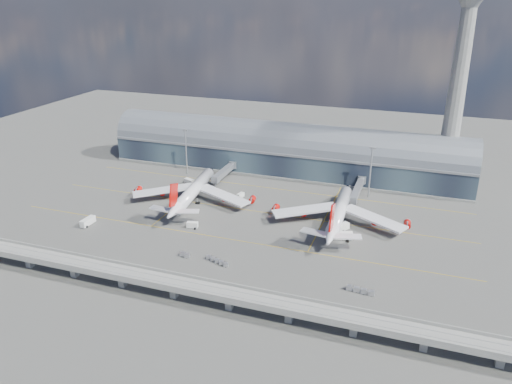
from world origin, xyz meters
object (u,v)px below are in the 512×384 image
(floodlight_mast_left, at_px, (186,151))
(floodlight_mast_right, at_px, (370,171))
(cargo_train_0, at_px, (185,255))
(service_truck_2, at_px, (341,236))
(service_truck_5, at_px, (189,182))
(cargo_train_1, at_px, (217,261))
(control_tower, at_px, (457,87))
(service_truck_4, at_px, (240,196))
(service_truck_0, at_px, (88,222))
(service_truck_3, at_px, (342,227))
(airliner_left, at_px, (192,192))
(airliner_right, at_px, (339,213))
(service_truck_1, at_px, (192,225))
(cargo_train_2, at_px, (360,290))

(floodlight_mast_left, distance_m, floodlight_mast_right, 100.00)
(cargo_train_0, bearing_deg, service_truck_2, -69.76)
(service_truck_5, distance_m, cargo_train_1, 84.35)
(control_tower, xyz_separation_m, cargo_train_1, (-80.38, -112.37, -50.88))
(control_tower, bearing_deg, service_truck_4, -151.86)
(service_truck_0, height_order, service_truck_3, service_truck_0)
(control_tower, height_order, service_truck_3, control_tower)
(service_truck_0, bearing_deg, floodlight_mast_left, 83.70)
(airliner_left, distance_m, service_truck_2, 76.47)
(floodlight_mast_right, bearing_deg, service_truck_4, -159.25)
(service_truck_2, bearing_deg, airliner_right, -0.72)
(service_truck_0, bearing_deg, service_truck_2, 15.03)
(service_truck_1, bearing_deg, service_truck_5, 15.30)
(service_truck_0, xyz_separation_m, cargo_train_1, (66.34, -11.23, -0.90))
(airliner_left, relative_size, cargo_train_2, 6.38)
(control_tower, height_order, airliner_left, control_tower)
(floodlight_mast_left, height_order, service_truck_4, floodlight_mast_left)
(service_truck_3, bearing_deg, cargo_train_0, -108.25)
(service_truck_1, bearing_deg, control_tower, -61.56)
(floodlight_mast_left, relative_size, service_truck_3, 3.82)
(floodlight_mast_right, bearing_deg, service_truck_1, -137.97)
(service_truck_3, bearing_deg, service_truck_5, -164.65)
(cargo_train_0, bearing_deg, airliner_right, -58.30)
(airliner_right, bearing_deg, cargo_train_0, -138.98)
(control_tower, bearing_deg, cargo_train_1, -125.58)
(service_truck_2, bearing_deg, service_truck_1, 83.72)
(service_truck_2, xyz_separation_m, service_truck_5, (-87.31, 35.97, -0.24))
(service_truck_5, distance_m, cargo_train_0, 77.63)
(service_truck_4, distance_m, cargo_train_2, 93.58)
(floodlight_mast_left, bearing_deg, cargo_train_1, -57.08)
(cargo_train_0, bearing_deg, control_tower, -51.93)
(cargo_train_0, bearing_deg, floodlight_mast_right, -46.99)
(cargo_train_1, bearing_deg, floodlight_mast_left, 12.78)
(control_tower, relative_size, cargo_train_0, 21.49)
(floodlight_mast_right, xyz_separation_m, service_truck_0, (-111.73, -73.13, -11.97))
(airliner_right, bearing_deg, control_tower, 53.17)
(cargo_train_0, height_order, cargo_train_2, cargo_train_2)
(airliner_right, relative_size, service_truck_0, 8.10)
(cargo_train_1, bearing_deg, cargo_train_2, -112.56)
(service_truck_1, bearing_deg, service_truck_0, 93.27)
(cargo_train_0, relative_size, cargo_train_2, 0.47)
(service_truck_4, bearing_deg, cargo_train_2, -27.57)
(service_truck_1, relative_size, service_truck_2, 0.54)
(airliner_right, bearing_deg, service_truck_5, 162.61)
(airliner_left, bearing_deg, service_truck_1, -71.49)
(service_truck_1, distance_m, cargo_train_0, 25.11)
(floodlight_mast_right, distance_m, airliner_left, 87.24)
(cargo_train_0, bearing_deg, cargo_train_1, -102.24)
(floodlight_mast_right, bearing_deg, service_truck_0, -146.79)
(service_truck_1, height_order, cargo_train_0, service_truck_1)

